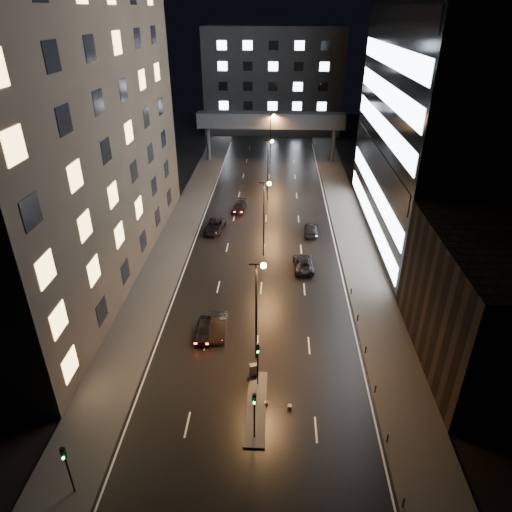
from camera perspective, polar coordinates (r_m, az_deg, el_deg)
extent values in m
plane|color=black|center=(70.69, 1.28, 4.73)|extent=(160.00, 160.00, 0.00)
cube|color=#383533|center=(67.58, -9.52, 3.22)|extent=(5.00, 110.00, 0.15)
cube|color=#383533|center=(67.00, 11.91, 2.75)|extent=(5.00, 110.00, 0.15)
cube|color=#2D2319|center=(54.94, -24.40, 17.22)|extent=(15.00, 48.00, 40.00)
cube|color=black|center=(44.51, 26.89, -5.40)|extent=(10.00, 18.00, 12.00)
cube|color=black|center=(65.29, 25.56, 20.71)|extent=(20.00, 36.00, 45.00)
cube|color=#333335|center=(123.69, 2.18, 21.10)|extent=(34.00, 14.00, 25.00)
cube|color=#333335|center=(96.75, 1.87, 16.59)|extent=(30.00, 3.00, 3.00)
cylinder|color=#333335|center=(98.98, -5.94, 13.76)|extent=(0.80, 0.80, 7.00)
cylinder|color=#333335|center=(98.57, 9.62, 13.46)|extent=(0.80, 0.80, 7.00)
cube|color=#383533|center=(39.04, 0.04, -18.33)|extent=(1.60, 8.00, 0.15)
cylinder|color=black|center=(39.53, 0.22, -13.88)|extent=(0.12, 0.12, 3.50)
cube|color=black|center=(38.08, 0.22, -11.44)|extent=(0.28, 0.22, 0.90)
sphere|color=#0CFF33|center=(38.16, 0.21, -11.90)|extent=(0.18, 0.18, 0.18)
cylinder|color=black|center=(35.68, -0.21, -19.85)|extent=(0.12, 0.12, 3.50)
cube|color=black|center=(34.06, -0.21, -17.39)|extent=(0.28, 0.22, 0.90)
sphere|color=#0CFF33|center=(34.17, -0.23, -17.89)|extent=(0.18, 0.18, 0.18)
cylinder|color=black|center=(35.20, -22.22, -24.08)|extent=(0.12, 0.12, 3.50)
cube|color=black|center=(33.55, -22.95, -21.75)|extent=(0.28, 0.22, 0.90)
sphere|color=#0CFF33|center=(33.68, -22.95, -22.23)|extent=(0.18, 0.18, 0.18)
cylinder|color=black|center=(34.84, 17.92, -27.35)|extent=(0.12, 0.12, 0.90)
cylinder|color=black|center=(37.75, 16.10, -21.14)|extent=(0.12, 0.12, 0.90)
cylinder|color=black|center=(41.07, 14.68, -15.87)|extent=(0.12, 0.12, 0.90)
cylinder|color=black|center=(44.70, 13.53, -11.40)|extent=(0.12, 0.12, 0.90)
cylinder|color=black|center=(48.57, 12.59, -7.63)|extent=(0.12, 0.12, 0.90)
cylinder|color=black|center=(52.63, 11.81, -4.42)|extent=(0.12, 0.12, 0.90)
cylinder|color=black|center=(40.30, 0.02, -7.24)|extent=(0.18, 0.18, 10.00)
cylinder|color=black|center=(37.59, 0.02, -1.05)|extent=(1.20, 0.12, 0.12)
sphere|color=#FF9E38|center=(37.62, 0.94, -1.21)|extent=(0.50, 0.50, 0.50)
cylinder|color=black|center=(57.70, 0.98, 4.45)|extent=(0.18, 0.18, 10.00)
cylinder|color=black|center=(55.84, 1.03, 9.14)|extent=(1.20, 0.12, 0.12)
sphere|color=#FF9E38|center=(55.86, 1.65, 9.03)|extent=(0.50, 0.50, 0.50)
cylinder|color=black|center=(76.38, 1.50, 10.59)|extent=(0.18, 0.18, 10.00)
cylinder|color=black|center=(74.99, 1.54, 14.23)|extent=(1.20, 0.12, 0.12)
sphere|color=#FF9E38|center=(75.01, 2.02, 14.14)|extent=(0.50, 0.50, 0.50)
cylinder|color=black|center=(95.60, 1.81, 14.29)|extent=(0.18, 0.18, 10.00)
cylinder|color=black|center=(94.49, 1.86, 17.23)|extent=(1.20, 0.12, 0.12)
sphere|color=#FF9E38|center=(94.50, 2.24, 17.16)|extent=(0.50, 0.50, 0.50)
imported|color=black|center=(45.75, -6.46, -9.17)|extent=(1.91, 4.29, 1.43)
imported|color=black|center=(45.98, -4.74, -8.79)|extent=(1.79, 4.62, 1.50)
imported|color=black|center=(66.44, -5.21, 3.70)|extent=(3.06, 5.65, 1.50)
imported|color=black|center=(73.15, -2.13, 6.13)|extent=(2.45, 4.82, 1.34)
imported|color=black|center=(56.88, 5.93, -0.92)|extent=(2.58, 5.23, 1.43)
imported|color=black|center=(65.88, 6.91, 3.32)|extent=(2.29, 4.91, 1.39)
cube|color=#434345|center=(41.08, -0.29, -14.05)|extent=(0.86, 0.67, 1.23)
cone|color=orange|center=(39.10, 1.28, -17.88)|extent=(0.38, 0.38, 0.50)
cone|color=orange|center=(38.90, 4.22, -18.22)|extent=(0.53, 0.53, 0.57)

